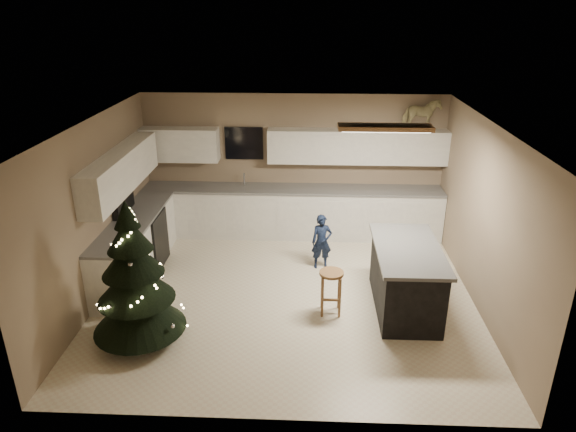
{
  "coord_description": "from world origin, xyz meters",
  "views": [
    {
      "loc": [
        0.31,
        -6.67,
        4.07
      ],
      "look_at": [
        0.0,
        0.35,
        1.15
      ],
      "focal_mm": 32.0,
      "sensor_mm": 36.0,
      "label": 1
    }
  ],
  "objects_px": {
    "christmas_tree": "(135,285)",
    "rocking_horse": "(421,114)",
    "island": "(406,278)",
    "bar_stool": "(331,282)",
    "toddler": "(322,242)"
  },
  "relations": [
    {
      "from": "christmas_tree",
      "to": "rocking_horse",
      "type": "height_order",
      "value": "rocking_horse"
    },
    {
      "from": "island",
      "to": "toddler",
      "type": "xyz_separation_m",
      "value": [
        -1.17,
        1.17,
        -0.02
      ]
    },
    {
      "from": "island",
      "to": "bar_stool",
      "type": "height_order",
      "value": "island"
    },
    {
      "from": "toddler",
      "to": "rocking_horse",
      "type": "height_order",
      "value": "rocking_horse"
    },
    {
      "from": "christmas_tree",
      "to": "toddler",
      "type": "relative_size",
      "value": 2.1
    },
    {
      "from": "toddler",
      "to": "christmas_tree",
      "type": "bearing_deg",
      "value": -146.34
    },
    {
      "from": "island",
      "to": "bar_stool",
      "type": "bearing_deg",
      "value": -170.27
    },
    {
      "from": "island",
      "to": "toddler",
      "type": "bearing_deg",
      "value": 134.81
    },
    {
      "from": "christmas_tree",
      "to": "rocking_horse",
      "type": "relative_size",
      "value": 2.93
    },
    {
      "from": "bar_stool",
      "to": "island",
      "type": "bearing_deg",
      "value": 9.73
    },
    {
      "from": "island",
      "to": "christmas_tree",
      "type": "bearing_deg",
      "value": -165.46
    },
    {
      "from": "rocking_horse",
      "to": "toddler",
      "type": "bearing_deg",
      "value": 120.68
    },
    {
      "from": "rocking_horse",
      "to": "island",
      "type": "bearing_deg",
      "value": 159.54
    },
    {
      "from": "bar_stool",
      "to": "toddler",
      "type": "distance_m",
      "value": 1.36
    },
    {
      "from": "bar_stool",
      "to": "toddler",
      "type": "relative_size",
      "value": 0.7
    }
  ]
}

